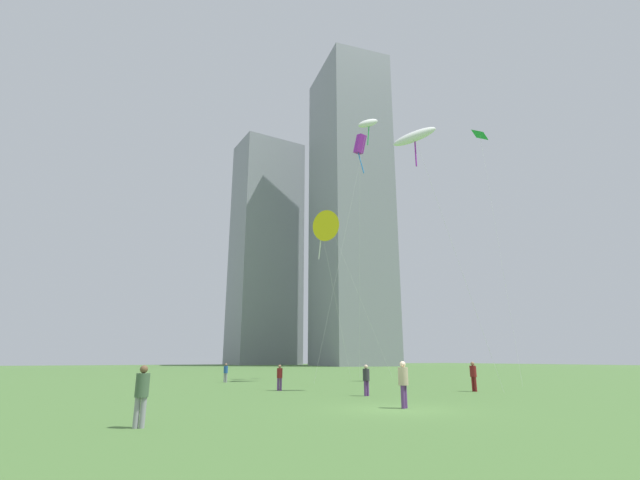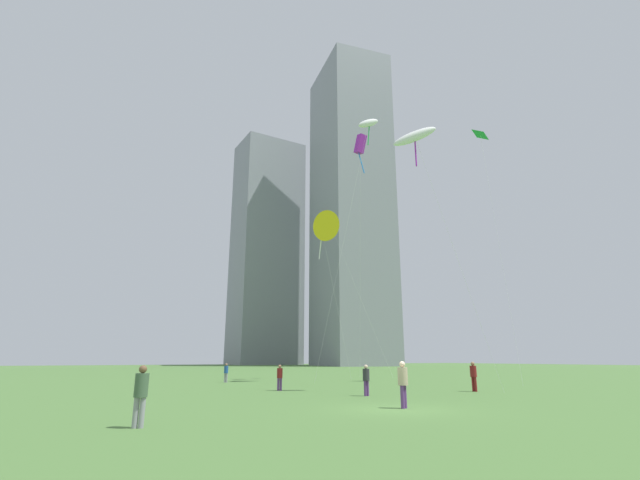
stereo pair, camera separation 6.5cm
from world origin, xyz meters
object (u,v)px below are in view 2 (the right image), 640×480
at_px(person_standing_2, 280,376).
at_px(kite_flying_2, 368,124).
at_px(person_standing_4, 366,378).
at_px(kite_flying_1, 333,230).
at_px(person_standing_1, 403,381).
at_px(distant_highrise_0, 350,207).
at_px(kite_flying_3, 415,137).
at_px(person_standing_0, 226,371).
at_px(kite_flying_4, 321,224).
at_px(person_standing_3, 141,391).
at_px(person_standing_5, 473,374).
at_px(distant_highrise_1, 267,249).
at_px(kite_flying_5, 360,145).
at_px(kite_flying_0, 481,138).

distance_m(person_standing_2, kite_flying_2, 25.89).
relative_size(person_standing_4, kite_flying_2, 0.07).
bearing_deg(person_standing_2, kite_flying_1, 77.25).
bearing_deg(person_standing_4, person_standing_1, -116.63).
bearing_deg(distant_highrise_0, kite_flying_3, -110.68).
distance_m(person_standing_0, kite_flying_4, 15.54).
bearing_deg(person_standing_4, kite_flying_3, -5.40).
distance_m(person_standing_3, kite_flying_3, 23.97).
height_order(person_standing_2, distant_highrise_0, distant_highrise_0).
distance_m(person_standing_2, person_standing_5, 12.09).
distance_m(person_standing_2, kite_flying_4, 17.19).
height_order(distant_highrise_0, distant_highrise_1, distant_highrise_0).
relative_size(person_standing_3, kite_flying_1, 0.11).
height_order(person_standing_2, kite_flying_3, kite_flying_3).
relative_size(kite_flying_3, kite_flying_4, 1.11).
height_order(person_standing_4, kite_flying_1, kite_flying_1).
bearing_deg(distant_highrise_1, person_standing_0, -114.87).
xyz_separation_m(person_standing_5, kite_flying_3, (-3.18, 0.50, 15.62)).
distance_m(person_standing_2, person_standing_3, 15.94).
bearing_deg(kite_flying_5, person_standing_2, -146.51).
relative_size(kite_flying_2, kite_flying_4, 1.56).
height_order(kite_flying_0, kite_flying_2, kite_flying_2).
bearing_deg(kite_flying_3, person_standing_2, 139.22).
distance_m(kite_flying_0, distant_highrise_0, 92.79).
bearing_deg(distant_highrise_1, kite_flying_4, -110.73).
bearing_deg(kite_flying_1, person_standing_0, -174.93).
relative_size(kite_flying_0, kite_flying_4, 1.46).
distance_m(person_standing_2, person_standing_4, 6.54).
bearing_deg(person_standing_5, person_standing_4, -95.67).
distance_m(distant_highrise_0, distant_highrise_1, 36.53).
relative_size(kite_flying_0, distant_highrise_1, 0.30).
height_order(person_standing_3, person_standing_5, person_standing_3).
distance_m(person_standing_3, kite_flying_1, 35.83).
distance_m(person_standing_4, kite_flying_4, 19.95).
bearing_deg(person_standing_3, person_standing_2, 73.16).
bearing_deg(kite_flying_3, person_standing_1, -138.98).
bearing_deg(kite_flying_4, person_standing_3, -130.70).
relative_size(person_standing_5, kite_flying_1, 0.11).
xyz_separation_m(person_standing_4, kite_flying_3, (4.55, 0.03, 15.70)).
height_order(person_standing_0, kite_flying_4, kite_flying_4).
bearing_deg(kite_flying_2, person_standing_0, 147.47).
xyz_separation_m(person_standing_2, kite_flying_0, (20.31, -0.56, 21.56)).
xyz_separation_m(person_standing_0, kite_flying_2, (10.71, -6.83, 23.04)).
bearing_deg(person_standing_2, person_standing_5, -3.00).
relative_size(person_standing_2, person_standing_5, 0.89).
relative_size(person_standing_5, kite_flying_0, 0.08).
bearing_deg(distant_highrise_0, person_standing_0, -120.13).
xyz_separation_m(person_standing_4, kite_flying_5, (9.83, 14.18, 22.62)).
relative_size(kite_flying_1, kite_flying_5, 0.65).
xyz_separation_m(person_standing_3, kite_flying_1, (21.48, 24.87, 14.27)).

